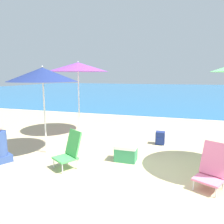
{
  "coord_description": "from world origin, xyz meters",
  "views": [
    {
      "loc": [
        0.51,
        -3.85,
        1.92
      ],
      "look_at": [
        -1.14,
        1.36,
        1.0
      ],
      "focal_mm": 35.0,
      "sensor_mm": 36.0,
      "label": 1
    }
  ],
  "objects_px": {
    "beach_umbrella_navy": "(43,75)",
    "backpack_navy": "(160,138)",
    "beach_umbrella_purple": "(78,67)",
    "beach_chair_green": "(70,150)",
    "cooler_box": "(126,153)",
    "beach_chair_pink": "(212,168)"
  },
  "relations": [
    {
      "from": "beach_umbrella_purple",
      "to": "backpack_navy",
      "type": "relative_size",
      "value": 6.56
    },
    {
      "from": "beach_chair_pink",
      "to": "beach_umbrella_navy",
      "type": "bearing_deg",
      "value": -163.98
    },
    {
      "from": "beach_chair_pink",
      "to": "beach_chair_green",
      "type": "xyz_separation_m",
      "value": [
        -2.73,
        0.02,
        0.02
      ]
    },
    {
      "from": "beach_umbrella_navy",
      "to": "cooler_box",
      "type": "relative_size",
      "value": 4.38
    },
    {
      "from": "beach_chair_green",
      "to": "backpack_navy",
      "type": "xyz_separation_m",
      "value": [
        1.67,
        2.16,
        -0.2
      ]
    },
    {
      "from": "beach_umbrella_navy",
      "to": "beach_umbrella_purple",
      "type": "relative_size",
      "value": 0.9
    },
    {
      "from": "beach_umbrella_purple",
      "to": "beach_chair_pink",
      "type": "bearing_deg",
      "value": -34.9
    },
    {
      "from": "beach_chair_pink",
      "to": "backpack_navy",
      "type": "xyz_separation_m",
      "value": [
        -1.07,
        2.19,
        -0.18
      ]
    },
    {
      "from": "beach_chair_pink",
      "to": "backpack_navy",
      "type": "relative_size",
      "value": 2.14
    },
    {
      "from": "backpack_navy",
      "to": "cooler_box",
      "type": "xyz_separation_m",
      "value": [
        -0.63,
        -1.47,
        0.01
      ]
    },
    {
      "from": "beach_chair_green",
      "to": "cooler_box",
      "type": "height_order",
      "value": "beach_chair_green"
    },
    {
      "from": "beach_umbrella_purple",
      "to": "cooler_box",
      "type": "height_order",
      "value": "beach_umbrella_purple"
    },
    {
      "from": "beach_umbrella_purple",
      "to": "beach_chair_green",
      "type": "bearing_deg",
      "value": -68.1
    },
    {
      "from": "beach_chair_pink",
      "to": "cooler_box",
      "type": "height_order",
      "value": "beach_chair_pink"
    },
    {
      "from": "backpack_navy",
      "to": "cooler_box",
      "type": "height_order",
      "value": "cooler_box"
    },
    {
      "from": "beach_umbrella_navy",
      "to": "backpack_navy",
      "type": "bearing_deg",
      "value": 29.98
    },
    {
      "from": "beach_umbrella_navy",
      "to": "beach_chair_green",
      "type": "distance_m",
      "value": 1.96
    },
    {
      "from": "cooler_box",
      "to": "beach_umbrella_navy",
      "type": "bearing_deg",
      "value": -178.08
    },
    {
      "from": "beach_chair_green",
      "to": "backpack_navy",
      "type": "bearing_deg",
      "value": 83.53
    },
    {
      "from": "beach_umbrella_navy",
      "to": "beach_chair_pink",
      "type": "height_order",
      "value": "beach_umbrella_navy"
    },
    {
      "from": "beach_umbrella_navy",
      "to": "cooler_box",
      "type": "xyz_separation_m",
      "value": [
        2.04,
        0.07,
        -1.75
      ]
    },
    {
      "from": "beach_umbrella_navy",
      "to": "backpack_navy",
      "type": "relative_size",
      "value": 5.93
    }
  ]
}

